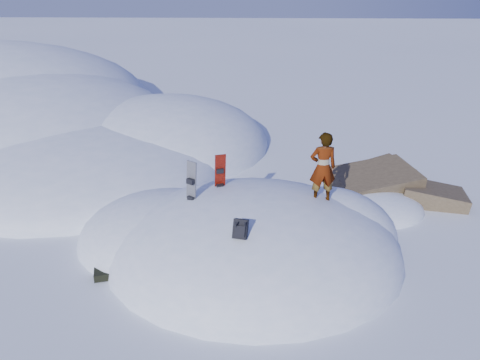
{
  "coord_description": "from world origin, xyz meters",
  "views": [
    {
      "loc": [
        -0.04,
        -9.49,
        6.22
      ],
      "look_at": [
        -0.34,
        0.3,
        1.81
      ],
      "focal_mm": 35.0,
      "sensor_mm": 36.0,
      "label": 1
    }
  ],
  "objects_px": {
    "snowboard_red": "(220,180)",
    "snowboard_dark": "(191,192)",
    "backpack": "(240,229)",
    "person": "(323,168)"
  },
  "relations": [
    {
      "from": "snowboard_red",
      "to": "snowboard_dark",
      "type": "height_order",
      "value": "snowboard_dark"
    },
    {
      "from": "backpack",
      "to": "person",
      "type": "bearing_deg",
      "value": 56.3
    },
    {
      "from": "snowboard_red",
      "to": "snowboard_dark",
      "type": "bearing_deg",
      "value": -153.16
    },
    {
      "from": "snowboard_dark",
      "to": "backpack",
      "type": "distance_m",
      "value": 2.02
    },
    {
      "from": "person",
      "to": "snowboard_dark",
      "type": "bearing_deg",
      "value": -3.73
    },
    {
      "from": "snowboard_dark",
      "to": "person",
      "type": "height_order",
      "value": "person"
    },
    {
      "from": "backpack",
      "to": "person",
      "type": "relative_size",
      "value": 0.28
    },
    {
      "from": "snowboard_dark",
      "to": "backpack",
      "type": "xyz_separation_m",
      "value": [
        1.2,
        -1.63,
        -0.03
      ]
    },
    {
      "from": "snowboard_dark",
      "to": "person",
      "type": "xyz_separation_m",
      "value": [
        3.02,
        0.17,
        0.57
      ]
    },
    {
      "from": "snowboard_dark",
      "to": "person",
      "type": "relative_size",
      "value": 0.88
    }
  ]
}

